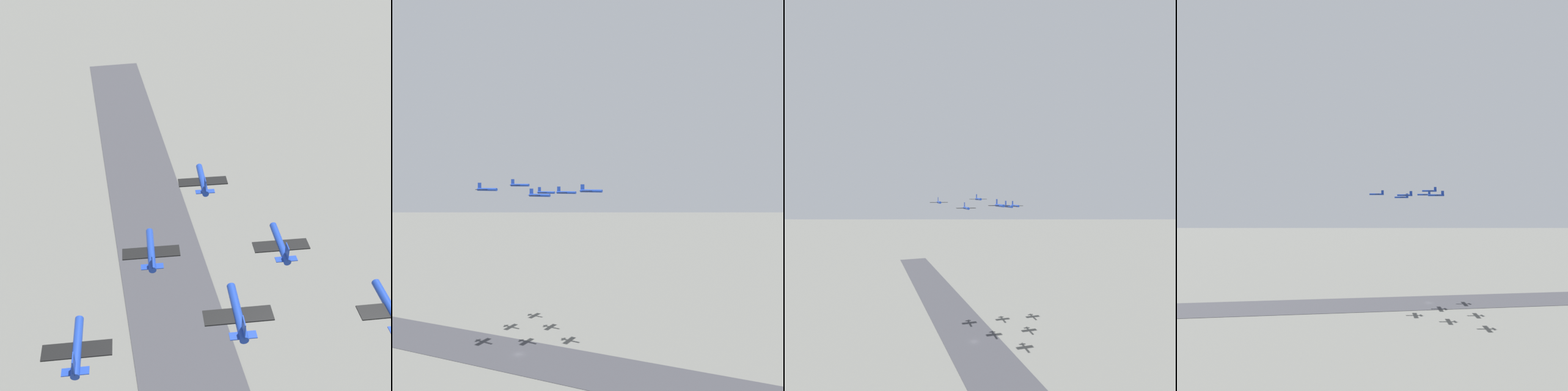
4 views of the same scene
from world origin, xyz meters
TOP-DOWN VIEW (x-y plane):
  - ground_plane at (0.00, 0.00)m, footprint 3000.00×3000.00m
  - runway_strip at (-35.19, 7.55)m, footprint 524.65×127.93m
  - jet_0 at (-34.81, 7.44)m, footprint 9.94×9.64m
  - jet_1 at (-20.25, -7.95)m, footprint 9.94×9.64m
  - jet_2 at (-14.29, 12.69)m, footprint 9.94×9.64m
  - jet_3 at (-5.69, -23.34)m, footprint 9.94×9.64m
  - jet_4 at (0.27, -2.70)m, footprint 9.94×9.64m
  - jet_5 at (6.23, 17.93)m, footprint 9.94×9.64m

SIDE VIEW (x-z plane):
  - ground_plane at x=0.00m, z-range 0.00..0.00m
  - runway_strip at x=-35.19m, z-range 0.00..0.20m
  - jet_2 at x=-14.29m, z-range 71.72..75.06m
  - jet_3 at x=-5.69m, z-range 71.91..75.25m
  - jet_1 at x=-20.25m, z-range 72.36..75.70m
  - jet_0 at x=-34.81m, z-range 73.48..76.82m
  - jet_5 at x=6.23m, z-range 74.14..77.48m
  - jet_4 at x=0.27m, z-range 75.78..79.12m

